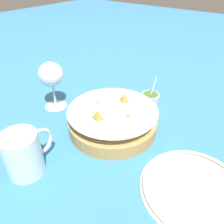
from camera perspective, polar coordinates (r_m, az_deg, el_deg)
name	(u,v)px	position (r m, az deg, el deg)	size (l,w,h in m)	color
ground_plane	(119,123)	(0.69, 1.94, -2.84)	(4.00, 4.00, 0.00)	teal
food_basket	(112,120)	(0.65, -0.05, -2.00)	(0.26, 0.26, 0.10)	#B2894C
sauce_cup	(150,99)	(0.78, 9.89, 3.42)	(0.07, 0.06, 0.10)	#B7B7BC
wine_glass	(51,76)	(0.74, -15.66, 9.06)	(0.08, 0.08, 0.16)	silver
beer_mug	(24,155)	(0.55, -22.07, -10.40)	(0.13, 0.09, 0.11)	silver
side_plate	(194,189)	(0.54, 20.74, -18.26)	(0.24, 0.24, 0.01)	silver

